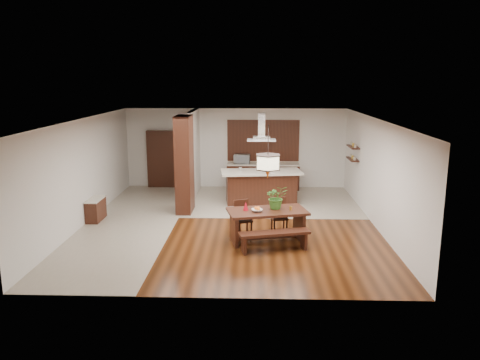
{
  "coord_description": "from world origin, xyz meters",
  "views": [
    {
      "loc": [
        0.7,
        -12.44,
        3.98
      ],
      "look_at": [
        0.3,
        0.0,
        1.25
      ],
      "focal_mm": 35.0,
      "sensor_mm": 36.0,
      "label": 1
    }
  ],
  "objects_px": {
    "dining_bench": "(274,241)",
    "dining_chair_right": "(279,216)",
    "pendant_lantern": "(268,152)",
    "fruit_bowl": "(257,210)",
    "kitchen_island": "(261,186)",
    "range_hood": "(262,127)",
    "dining_chair_left": "(243,218)",
    "microwave": "(242,159)",
    "foliage_plant": "(276,197)",
    "dining_table": "(267,218)",
    "island_cup": "(273,170)",
    "hallway_console": "(96,210)"
  },
  "relations": [
    {
      "from": "fruit_bowl",
      "to": "kitchen_island",
      "type": "relative_size",
      "value": 0.1
    },
    {
      "from": "foliage_plant",
      "to": "dining_table",
      "type": "bearing_deg",
      "value": -148.64
    },
    {
      "from": "dining_chair_left",
      "to": "dining_chair_right",
      "type": "bearing_deg",
      "value": -8.52
    },
    {
      "from": "kitchen_island",
      "to": "dining_table",
      "type": "bearing_deg",
      "value": -95.29
    },
    {
      "from": "kitchen_island",
      "to": "island_cup",
      "type": "height_order",
      "value": "island_cup"
    },
    {
      "from": "dining_bench",
      "to": "fruit_bowl",
      "type": "distance_m",
      "value": 0.9
    },
    {
      "from": "fruit_bowl",
      "to": "range_hood",
      "type": "xyz_separation_m",
      "value": [
        0.15,
        3.82,
        1.63
      ]
    },
    {
      "from": "dining_table",
      "to": "dining_bench",
      "type": "bearing_deg",
      "value": -76.96
    },
    {
      "from": "microwave",
      "to": "foliage_plant",
      "type": "bearing_deg",
      "value": -77.26
    },
    {
      "from": "pendant_lantern",
      "to": "dining_chair_right",
      "type": "bearing_deg",
      "value": 63.75
    },
    {
      "from": "pendant_lantern",
      "to": "fruit_bowl",
      "type": "bearing_deg",
      "value": -151.4
    },
    {
      "from": "pendant_lantern",
      "to": "fruit_bowl",
      "type": "xyz_separation_m",
      "value": [
        -0.26,
        -0.14,
        -1.41
      ]
    },
    {
      "from": "hallway_console",
      "to": "microwave",
      "type": "distance_m",
      "value": 5.77
    },
    {
      "from": "fruit_bowl",
      "to": "dining_chair_left",
      "type": "bearing_deg",
      "value": 119.73
    },
    {
      "from": "kitchen_island",
      "to": "range_hood",
      "type": "bearing_deg",
      "value": 83.0
    },
    {
      "from": "foliage_plant",
      "to": "range_hood",
      "type": "bearing_deg",
      "value": 95.39
    },
    {
      "from": "kitchen_island",
      "to": "island_cup",
      "type": "distance_m",
      "value": 0.67
    },
    {
      "from": "hallway_console",
      "to": "dining_bench",
      "type": "relative_size",
      "value": 0.53
    },
    {
      "from": "pendant_lantern",
      "to": "island_cup",
      "type": "height_order",
      "value": "pendant_lantern"
    },
    {
      "from": "kitchen_island",
      "to": "microwave",
      "type": "height_order",
      "value": "microwave"
    },
    {
      "from": "island_cup",
      "to": "foliage_plant",
      "type": "bearing_deg",
      "value": -90.52
    },
    {
      "from": "hallway_console",
      "to": "pendant_lantern",
      "type": "xyz_separation_m",
      "value": [
        4.83,
        -1.58,
        1.93
      ]
    },
    {
      "from": "kitchen_island",
      "to": "hallway_console",
      "type": "bearing_deg",
      "value": -163.02
    },
    {
      "from": "dining_chair_right",
      "to": "range_hood",
      "type": "distance_m",
      "value": 3.64
    },
    {
      "from": "hallway_console",
      "to": "dining_table",
      "type": "relative_size",
      "value": 0.42
    },
    {
      "from": "microwave",
      "to": "hallway_console",
      "type": "bearing_deg",
      "value": -132.72
    },
    {
      "from": "dining_chair_left",
      "to": "fruit_bowl",
      "type": "relative_size",
      "value": 3.4
    },
    {
      "from": "dining_bench",
      "to": "pendant_lantern",
      "type": "bearing_deg",
      "value": 103.04
    },
    {
      "from": "foliage_plant",
      "to": "microwave",
      "type": "relative_size",
      "value": 1.04
    },
    {
      "from": "dining_chair_right",
      "to": "microwave",
      "type": "bearing_deg",
      "value": 92.68
    },
    {
      "from": "dining_chair_left",
      "to": "dining_chair_right",
      "type": "distance_m",
      "value": 0.96
    },
    {
      "from": "fruit_bowl",
      "to": "range_hood",
      "type": "bearing_deg",
      "value": 87.82
    },
    {
      "from": "kitchen_island",
      "to": "island_cup",
      "type": "xyz_separation_m",
      "value": [
        0.37,
        -0.07,
        0.56
      ]
    },
    {
      "from": "foliage_plant",
      "to": "kitchen_island",
      "type": "height_order",
      "value": "foliage_plant"
    },
    {
      "from": "fruit_bowl",
      "to": "hallway_console",
      "type": "bearing_deg",
      "value": 159.43
    },
    {
      "from": "dining_table",
      "to": "range_hood",
      "type": "relative_size",
      "value": 2.31
    },
    {
      "from": "dining_bench",
      "to": "island_cup",
      "type": "distance_m",
      "value": 4.37
    },
    {
      "from": "fruit_bowl",
      "to": "dining_chair_right",
      "type": "bearing_deg",
      "value": 54.19
    },
    {
      "from": "dining_bench",
      "to": "dining_chair_right",
      "type": "height_order",
      "value": "dining_chair_right"
    },
    {
      "from": "dining_chair_right",
      "to": "foliage_plant",
      "type": "relative_size",
      "value": 1.52
    },
    {
      "from": "pendant_lantern",
      "to": "fruit_bowl",
      "type": "height_order",
      "value": "pendant_lantern"
    },
    {
      "from": "microwave",
      "to": "island_cup",
      "type": "bearing_deg",
      "value": -60.26
    },
    {
      "from": "dining_table",
      "to": "fruit_bowl",
      "type": "distance_m",
      "value": 0.38
    },
    {
      "from": "pendant_lantern",
      "to": "foliage_plant",
      "type": "xyz_separation_m",
      "value": [
        0.22,
        0.14,
        -1.15
      ]
    },
    {
      "from": "dining_table",
      "to": "dining_bench",
      "type": "height_order",
      "value": "dining_table"
    },
    {
      "from": "dining_table",
      "to": "fruit_bowl",
      "type": "relative_size",
      "value": 7.92
    },
    {
      "from": "dining_bench",
      "to": "pendant_lantern",
      "type": "xyz_separation_m",
      "value": [
        -0.16,
        0.67,
        2.01
      ]
    },
    {
      "from": "dining_table",
      "to": "pendant_lantern",
      "type": "height_order",
      "value": "pendant_lantern"
    },
    {
      "from": "dining_chair_left",
      "to": "fruit_bowl",
      "type": "distance_m",
      "value": 0.79
    },
    {
      "from": "foliage_plant",
      "to": "kitchen_island",
      "type": "relative_size",
      "value": 0.22
    }
  ]
}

